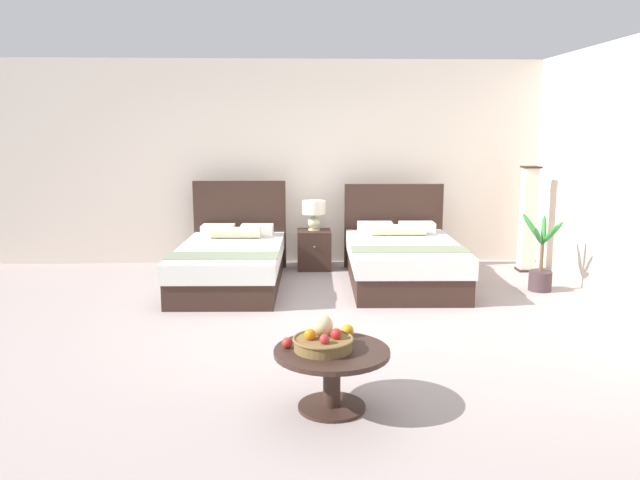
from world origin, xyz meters
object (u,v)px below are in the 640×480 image
(table_lamp, at_px, (314,211))
(floor_lamp_corner, at_px, (528,219))
(bed_near_window, at_px, (231,262))
(coffee_table, at_px, (332,366))
(fruit_bowl, at_px, (323,340))
(bed_near_corner, at_px, (402,260))
(loose_orange, at_px, (347,331))
(nightstand, at_px, (314,249))
(potted_palm, at_px, (541,267))
(loose_apple, at_px, (287,343))

(table_lamp, relative_size, floor_lamp_corner, 0.29)
(table_lamp, bearing_deg, bed_near_window, -139.18)
(coffee_table, relative_size, fruit_bowl, 1.90)
(bed_near_corner, xyz_separation_m, fruit_bowl, (-1.14, -3.48, 0.19))
(coffee_table, bearing_deg, bed_near_window, 106.53)
(table_lamp, xyz_separation_m, loose_orange, (0.12, -4.15, -0.33))
(nightstand, distance_m, potted_palm, 2.96)
(coffee_table, bearing_deg, loose_orange, 63.93)
(loose_apple, height_order, floor_lamp_corner, floor_lamp_corner)
(nightstand, distance_m, floor_lamp_corner, 2.92)
(bed_near_corner, relative_size, potted_palm, 2.27)
(nightstand, bearing_deg, fruit_bowl, -90.91)
(nightstand, relative_size, coffee_table, 0.67)
(table_lamp, height_order, floor_lamp_corner, floor_lamp_corner)
(loose_apple, distance_m, potted_palm, 4.26)
(bed_near_window, distance_m, nightstand, 1.37)
(nightstand, height_order, loose_apple, nightstand)
(fruit_bowl, height_order, potted_palm, potted_palm)
(floor_lamp_corner, bearing_deg, loose_apple, -127.86)
(floor_lamp_corner, bearing_deg, potted_palm, -101.35)
(loose_apple, height_order, loose_orange, loose_orange)
(bed_near_corner, distance_m, floor_lamp_corner, 1.95)
(floor_lamp_corner, bearing_deg, nightstand, 175.03)
(coffee_table, relative_size, loose_orange, 8.75)
(fruit_bowl, bearing_deg, loose_apple, 172.44)
(loose_orange, distance_m, potted_palm, 3.81)
(nightstand, distance_m, coffee_table, 4.39)
(nightstand, relative_size, potted_palm, 0.57)
(loose_apple, bearing_deg, table_lamp, 85.90)
(coffee_table, height_order, fruit_bowl, fruit_bowl)
(table_lamp, bearing_deg, potted_palm, -26.36)
(bed_near_window, xyz_separation_m, nightstand, (1.05, 0.89, -0.02))
(bed_near_window, distance_m, bed_near_corner, 2.12)
(table_lamp, bearing_deg, coffee_table, -90.11)
(nightstand, bearing_deg, loose_orange, -88.35)
(table_lamp, bearing_deg, loose_orange, -88.36)
(bed_near_window, bearing_deg, fruit_bowl, -74.34)
(loose_orange, bearing_deg, table_lamp, 91.64)
(nightstand, xyz_separation_m, loose_apple, (-0.31, -4.35, 0.20))
(floor_lamp_corner, bearing_deg, loose_orange, -125.36)
(coffee_table, relative_size, loose_apple, 10.79)
(nightstand, relative_size, table_lamp, 1.31)
(coffee_table, bearing_deg, fruit_bowl, 170.38)
(floor_lamp_corner, bearing_deg, fruit_bowl, -125.46)
(potted_palm, bearing_deg, bed_near_corner, 165.71)
(coffee_table, xyz_separation_m, fruit_bowl, (-0.06, 0.01, 0.19))
(fruit_bowl, bearing_deg, nightstand, 89.09)
(bed_near_window, distance_m, fruit_bowl, 3.63)
(bed_near_corner, height_order, floor_lamp_corner, floor_lamp_corner)
(bed_near_corner, relative_size, nightstand, 3.98)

